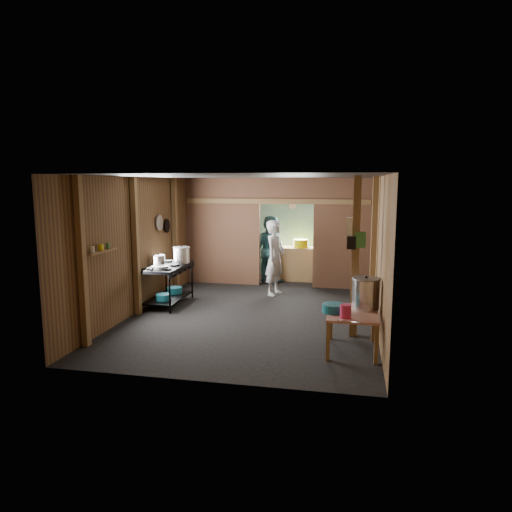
% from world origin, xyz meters
% --- Properties ---
extents(floor, '(4.50, 7.00, 0.00)m').
position_xyz_m(floor, '(0.00, 0.00, 0.00)').
color(floor, black).
rests_on(floor, ground).
extents(ceiling, '(4.50, 7.00, 0.00)m').
position_xyz_m(ceiling, '(0.00, 0.00, 2.60)').
color(ceiling, '#2C2B29').
rests_on(ceiling, ground).
extents(wall_back, '(4.50, 0.00, 2.60)m').
position_xyz_m(wall_back, '(0.00, 3.50, 1.30)').
color(wall_back, brown).
rests_on(wall_back, ground).
extents(wall_front, '(4.50, 0.00, 2.60)m').
position_xyz_m(wall_front, '(0.00, -3.50, 1.30)').
color(wall_front, brown).
rests_on(wall_front, ground).
extents(wall_left, '(0.00, 7.00, 2.60)m').
position_xyz_m(wall_left, '(-2.25, 0.00, 1.30)').
color(wall_left, brown).
rests_on(wall_left, ground).
extents(wall_right, '(0.00, 7.00, 2.60)m').
position_xyz_m(wall_right, '(2.25, 0.00, 1.30)').
color(wall_right, brown).
rests_on(wall_right, ground).
extents(partition_left, '(1.85, 0.10, 2.60)m').
position_xyz_m(partition_left, '(-1.32, 2.20, 1.30)').
color(partition_left, brown).
rests_on(partition_left, floor).
extents(partition_right, '(1.35, 0.10, 2.60)m').
position_xyz_m(partition_right, '(1.57, 2.20, 1.30)').
color(partition_right, brown).
rests_on(partition_right, floor).
extents(partition_header, '(1.30, 0.10, 0.60)m').
position_xyz_m(partition_header, '(0.25, 2.20, 2.30)').
color(partition_header, brown).
rests_on(partition_header, wall_back).
extents(turquoise_panel, '(4.40, 0.06, 2.50)m').
position_xyz_m(turquoise_panel, '(0.00, 3.44, 1.25)').
color(turquoise_panel, '#85C0BB').
rests_on(turquoise_panel, wall_back).
extents(back_counter, '(1.20, 0.50, 0.85)m').
position_xyz_m(back_counter, '(0.30, 2.95, 0.42)').
color(back_counter, brown).
rests_on(back_counter, floor).
extents(wall_clock, '(0.20, 0.03, 0.20)m').
position_xyz_m(wall_clock, '(0.25, 3.40, 1.90)').
color(wall_clock, silver).
rests_on(wall_clock, wall_back).
extents(post_left_a, '(0.10, 0.12, 2.60)m').
position_xyz_m(post_left_a, '(-2.18, -2.60, 1.30)').
color(post_left_a, brown).
rests_on(post_left_a, floor).
extents(post_left_b, '(0.10, 0.12, 2.60)m').
position_xyz_m(post_left_b, '(-2.18, -0.80, 1.30)').
color(post_left_b, brown).
rests_on(post_left_b, floor).
extents(post_left_c, '(0.10, 0.12, 2.60)m').
position_xyz_m(post_left_c, '(-2.18, 1.20, 1.30)').
color(post_left_c, brown).
rests_on(post_left_c, floor).
extents(post_right, '(0.10, 0.12, 2.60)m').
position_xyz_m(post_right, '(2.18, -0.20, 1.30)').
color(post_right, brown).
rests_on(post_right, floor).
extents(post_free, '(0.12, 0.12, 2.60)m').
position_xyz_m(post_free, '(1.85, -1.30, 1.30)').
color(post_free, brown).
rests_on(post_free, floor).
extents(cross_beam, '(4.40, 0.12, 0.12)m').
position_xyz_m(cross_beam, '(0.00, 2.15, 2.05)').
color(cross_beam, brown).
rests_on(cross_beam, wall_left).
extents(pan_lid_big, '(0.03, 0.34, 0.34)m').
position_xyz_m(pan_lid_big, '(-2.21, 0.40, 1.65)').
color(pan_lid_big, gray).
rests_on(pan_lid_big, wall_left).
extents(pan_lid_small, '(0.03, 0.30, 0.30)m').
position_xyz_m(pan_lid_small, '(-2.21, 0.80, 1.55)').
color(pan_lid_small, black).
rests_on(pan_lid_small, wall_left).
extents(wall_shelf, '(0.14, 0.80, 0.03)m').
position_xyz_m(wall_shelf, '(-2.15, -2.10, 1.40)').
color(wall_shelf, brown).
rests_on(wall_shelf, wall_left).
extents(jar_white, '(0.07, 0.07, 0.10)m').
position_xyz_m(jar_white, '(-2.15, -2.35, 1.47)').
color(jar_white, silver).
rests_on(jar_white, wall_shelf).
extents(jar_yellow, '(0.08, 0.08, 0.10)m').
position_xyz_m(jar_yellow, '(-2.15, -2.10, 1.47)').
color(jar_yellow, '#C7B800').
rests_on(jar_yellow, wall_shelf).
extents(jar_green, '(0.06, 0.06, 0.10)m').
position_xyz_m(jar_green, '(-2.15, -1.88, 1.47)').
color(jar_green, '#367B38').
rests_on(jar_green, wall_shelf).
extents(bag_white, '(0.22, 0.15, 0.32)m').
position_xyz_m(bag_white, '(1.80, -1.22, 1.78)').
color(bag_white, silver).
rests_on(bag_white, post_free).
extents(bag_green, '(0.16, 0.12, 0.24)m').
position_xyz_m(bag_green, '(1.92, -1.36, 1.60)').
color(bag_green, '#367B38').
rests_on(bag_green, post_free).
extents(bag_black, '(0.14, 0.10, 0.20)m').
position_xyz_m(bag_black, '(1.78, -1.38, 1.55)').
color(bag_black, black).
rests_on(bag_black, post_free).
extents(gas_range, '(0.71, 1.39, 0.82)m').
position_xyz_m(gas_range, '(-1.88, -0.05, 0.41)').
color(gas_range, black).
rests_on(gas_range, floor).
extents(prep_table, '(0.73, 1.01, 0.60)m').
position_xyz_m(prep_table, '(1.83, -2.00, 0.30)').
color(prep_table, tan).
rests_on(prep_table, floor).
extents(stove_pot_large, '(0.42, 0.42, 0.35)m').
position_xyz_m(stove_pot_large, '(-1.71, 0.34, 0.98)').
color(stove_pot_large, silver).
rests_on(stove_pot_large, gas_range).
extents(stove_pot_med, '(0.28, 0.28, 0.24)m').
position_xyz_m(stove_pot_med, '(-2.05, -0.09, 0.92)').
color(stove_pot_med, silver).
rests_on(stove_pot_med, gas_range).
extents(frying_pan, '(0.50, 0.63, 0.08)m').
position_xyz_m(frying_pan, '(-1.88, -0.41, 0.85)').
color(frying_pan, gray).
rests_on(frying_pan, gas_range).
extents(blue_tub_front, '(0.30, 0.30, 0.12)m').
position_xyz_m(blue_tub_front, '(-1.88, -0.29, 0.22)').
color(blue_tub_front, '#155C69').
rests_on(blue_tub_front, gas_range).
extents(blue_tub_back, '(0.32, 0.32, 0.13)m').
position_xyz_m(blue_tub_back, '(-1.88, 0.32, 0.22)').
color(blue_tub_back, '#155C69').
rests_on(blue_tub_back, gas_range).
extents(stock_pot, '(0.47, 0.47, 0.50)m').
position_xyz_m(stock_pot, '(2.02, -1.76, 0.82)').
color(stock_pot, silver).
rests_on(stock_pot, prep_table).
extents(wash_basin, '(0.42, 0.42, 0.13)m').
position_xyz_m(wash_basin, '(1.55, -2.08, 0.66)').
color(wash_basin, '#155C69').
rests_on(wash_basin, prep_table).
extents(pink_bucket, '(0.17, 0.17, 0.19)m').
position_xyz_m(pink_bucket, '(1.73, -2.33, 0.69)').
color(pink_bucket, '#BC244E').
rests_on(pink_bucket, prep_table).
extents(knife, '(0.30, 0.10, 0.01)m').
position_xyz_m(knife, '(1.77, -2.52, 0.60)').
color(knife, silver).
rests_on(knife, prep_table).
extents(yellow_tub, '(0.37, 0.37, 0.21)m').
position_xyz_m(yellow_tub, '(0.52, 2.95, 0.95)').
color(yellow_tub, '#C7B800').
rests_on(yellow_tub, back_counter).
extents(red_cup, '(0.12, 0.12, 0.13)m').
position_xyz_m(red_cup, '(-0.02, 2.95, 0.92)').
color(red_cup, '#BE2D40').
rests_on(red_cup, back_counter).
extents(cook, '(0.55, 0.70, 1.67)m').
position_xyz_m(cook, '(0.13, 1.27, 0.84)').
color(cook, silver).
rests_on(cook, floor).
extents(worker_back, '(0.99, 0.88, 1.67)m').
position_xyz_m(worker_back, '(-0.24, 2.67, 0.84)').
color(worker_back, '#2D636A').
rests_on(worker_back, floor).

